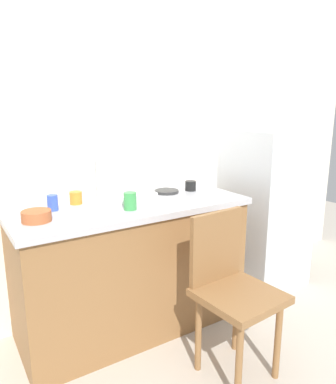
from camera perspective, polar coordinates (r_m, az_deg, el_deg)
ground_plane at (r=2.25m, az=5.93°, el=-26.68°), size 8.00×8.00×0.00m
back_wall at (r=2.59m, az=-7.41°, el=9.11°), size 4.80×0.10×2.52m
cabinet_base at (r=2.45m, az=-5.70°, el=-11.89°), size 1.45×0.60×0.81m
countertop at (r=2.30m, az=-5.94°, el=-2.22°), size 1.49×0.64×0.04m
faucet at (r=2.44m, az=-11.07°, el=2.49°), size 0.02×0.02×0.29m
refrigerator at (r=3.09m, az=14.96°, el=-2.41°), size 0.55×0.58×1.27m
chair at (r=2.04m, az=9.94°, el=-14.48°), size 0.43×0.43×0.89m
dish_tray at (r=2.37m, az=-5.78°, el=-0.64°), size 0.28×0.20×0.05m
terracotta_bowl at (r=2.03m, az=-20.05°, el=-3.58°), size 0.15×0.15×0.06m
hotplate at (r=2.55m, az=-0.23°, el=0.10°), size 0.17×0.17×0.02m
cup_blue at (r=2.21m, az=-17.75°, el=-1.63°), size 0.06×0.06×0.09m
cup_orange at (r=2.32m, az=-14.33°, el=-0.89°), size 0.08×0.08×0.08m
cup_black at (r=2.62m, az=3.58°, el=0.99°), size 0.08×0.08×0.07m
cup_green at (r=2.13m, az=-6.00°, el=-1.42°), size 0.08×0.08×0.10m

